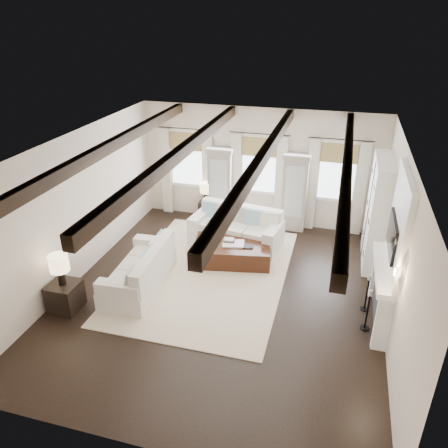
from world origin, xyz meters
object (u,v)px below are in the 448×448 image
(sofa_left, at_px, (142,271))
(side_table_front, at_px, (65,296))
(ottoman, at_px, (232,252))
(sofa_back, at_px, (237,230))
(side_table_back, at_px, (206,210))

(sofa_left, xyz_separation_m, side_table_front, (-1.15, -1.12, -0.09))
(sofa_left, height_order, ottoman, sofa_left)
(sofa_back, xyz_separation_m, side_table_back, (-1.20, 1.19, -0.12))
(ottoman, height_order, side_table_front, side_table_front)
(ottoman, bearing_deg, sofa_back, 86.03)
(sofa_left, distance_m, side_table_back, 3.61)
(sofa_back, height_order, side_table_back, sofa_back)
(sofa_left, height_order, side_table_front, sofa_left)
(sofa_back, xyz_separation_m, side_table_front, (-2.66, -3.53, -0.10))
(sofa_back, xyz_separation_m, sofa_left, (-1.51, -2.41, -0.01))
(sofa_left, bearing_deg, ottoman, 44.42)
(sofa_back, relative_size, ottoman, 1.34)
(ottoman, xyz_separation_m, side_table_front, (-2.75, -2.70, 0.06))
(sofa_back, bearing_deg, ottoman, -83.45)
(sofa_back, distance_m, ottoman, 0.85)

